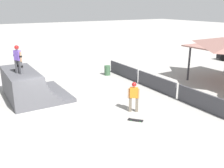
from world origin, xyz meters
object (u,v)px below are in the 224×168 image
skater_on_deck (18,58)px  trash_bin (107,70)px  skateboard_on_ground (135,120)px  skateboard_on_deck (17,71)px  bystander_walking (134,94)px

skater_on_deck → trash_bin: size_ratio=2.05×
skateboard_on_ground → skateboard_on_deck: bearing=-6.9°
skateboard_on_ground → trash_bin: (-8.77, 3.34, 0.37)m
bystander_walking → skateboard_on_deck: bearing=-9.8°
bystander_walking → trash_bin: 8.17m
trash_bin → skateboard_on_ground: bearing=-20.8°
skater_on_deck → skateboard_on_deck: 1.14m
skater_on_deck → bystander_walking: bearing=21.5°
skater_on_deck → trash_bin: skater_on_deck is taller
skateboard_on_deck → skater_on_deck: bearing=-4.9°
skateboard_on_ground → bystander_walking: bearing=-73.4°
skater_on_deck → trash_bin: bearing=84.3°
bystander_walking → trash_bin: bearing=-73.2°
skateboard_on_deck → trash_bin: 8.39m
skateboard_on_deck → bystander_walking: (5.39, 5.23, -0.92)m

